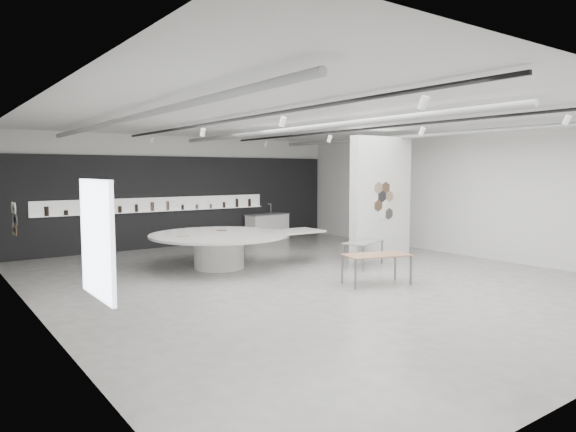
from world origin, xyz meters
TOP-DOWN VIEW (x-y plane):
  - room at (-0.09, -0.00)m, footprint 12.02×14.02m
  - back_wall_display at (-0.08, 6.93)m, footprint 11.80×0.27m
  - partition_column at (3.50, 1.00)m, footprint 2.20×0.38m
  - display_island at (-1.07, 2.41)m, footprint 4.74×3.75m
  - sample_table_wood at (0.82, -1.45)m, footprint 1.64×1.13m
  - sample_table_stone at (2.18, 0.38)m, footprint 1.47×1.09m
  - kitchen_counter at (3.15, 6.53)m, footprint 1.78×0.87m

SIDE VIEW (x-z plane):
  - kitchen_counter at x=3.15m, z-range -0.19..1.16m
  - display_island at x=-1.07m, z-range 0.14..1.08m
  - sample_table_stone at x=2.18m, z-range 0.28..0.96m
  - sample_table_wood at x=0.82m, z-range 0.30..0.99m
  - back_wall_display at x=-0.08m, z-range -0.01..3.09m
  - partition_column at x=3.50m, z-range 0.00..3.60m
  - room at x=-0.09m, z-range 0.16..3.98m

